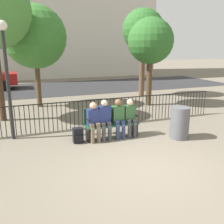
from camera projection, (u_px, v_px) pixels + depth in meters
The scene contains 14 objects.
ground_plane at pixel (146, 169), 5.56m from camera, with size 80.00×80.00×0.00m, color #706656.
park_bench at pixel (111, 121), 7.45m from camera, with size 1.60×0.45×0.92m.
seated_person_0 at pixel (94, 120), 7.09m from camera, with size 0.34×0.39×1.14m.
seated_person_1 at pixel (105, 118), 7.20m from camera, with size 0.34×0.39×1.19m.
seated_person_2 at pixel (119, 116), 7.35m from camera, with size 0.34×0.39×1.18m.
seated_person_3 at pixel (130, 116), 7.49m from camera, with size 0.34×0.39×1.15m.
backpack at pixel (78, 135), 7.07m from camera, with size 0.28×0.26×0.43m.
fence_railing at pixel (99, 110), 8.46m from camera, with size 9.01×0.03×0.95m.
tree_0 at pixel (35, 37), 10.63m from camera, with size 2.70×2.70×4.41m.
tree_2 at pixel (143, 31), 13.02m from camera, with size 2.20×2.20×4.59m.
tree_3 at pixel (151, 42), 10.98m from camera, with size 2.03×2.03×3.91m.
lamp_post at pixel (6, 62), 6.85m from camera, with size 0.28×0.28×3.34m.
street_surface at pixel (59, 88), 16.40m from camera, with size 24.00×6.00×0.01m.
trash_bin at pixel (180, 123), 7.37m from camera, with size 0.55×0.55×0.95m.
Camera 1 is at (-2.52, -4.44, 2.66)m, focal length 40.00 mm.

